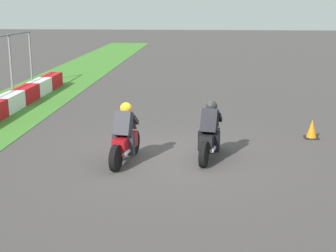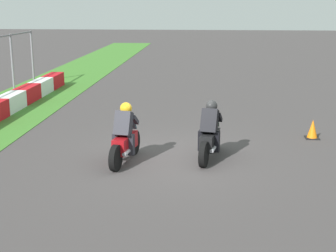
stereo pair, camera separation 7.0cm
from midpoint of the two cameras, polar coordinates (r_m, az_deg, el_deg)
ground_plane at (r=12.83m, az=0.47°, el=-3.62°), size 120.00×120.00×0.00m
rider_lane_a at (r=12.59m, az=4.74°, el=-1.06°), size 2.02×0.63×1.51m
rider_lane_b at (r=12.32m, az=-5.17°, el=-1.42°), size 2.03×0.61×1.51m
traffic_cone at (r=15.13m, az=16.23°, el=-0.40°), size 0.40×0.40×0.57m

